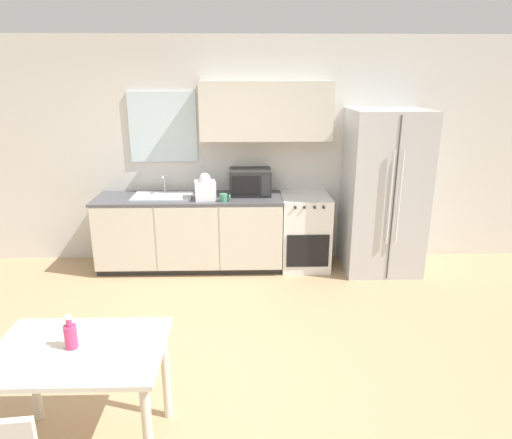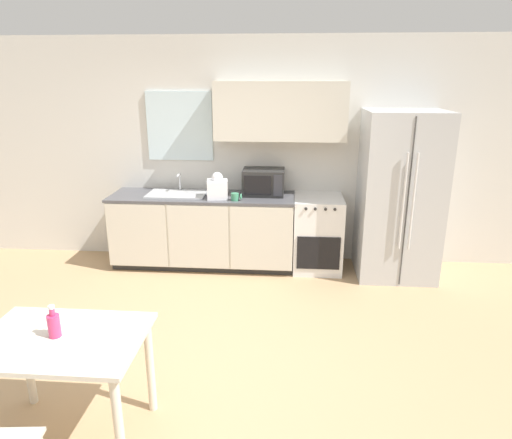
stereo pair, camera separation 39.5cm
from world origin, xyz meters
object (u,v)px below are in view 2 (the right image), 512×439
Objects in this scene: refrigerator at (399,196)px; drink_bottle at (54,324)px; dining_table at (63,355)px; oven_range at (318,233)px; coffee_mug at (236,197)px; microwave at (264,182)px.

refrigerator reaches higher than drink_bottle.
refrigerator is at bearing 47.24° from dining_table.
oven_range is 0.47× the size of refrigerator.
drink_bottle is (-0.78, -2.66, -0.12)m from coffee_mug.
refrigerator reaches higher than dining_table.
refrigerator is 1.89× the size of dining_table.
microwave is at bearing 171.80° from oven_range.
dining_table is (-1.04, -2.98, -0.43)m from microwave.
oven_range is 1.83× the size of microwave.
coffee_mug is (-0.96, -0.21, 0.49)m from oven_range.
oven_range is at bearing 175.20° from refrigerator.
microwave is 3.93× the size of coffee_mug.
oven_range is 0.89× the size of dining_table.
microwave is 2.34× the size of drink_bottle.
microwave is 3.19m from dining_table.
microwave is at bearing 45.11° from coffee_mug.
dining_table is at bearing -132.76° from refrigerator.
drink_bottle is at bearing -121.18° from oven_range.
refrigerator reaches higher than coffee_mug.
drink_bottle is (-1.74, -2.87, 0.37)m from oven_range.
refrigerator reaches higher than oven_range.
microwave reaches higher than oven_range.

